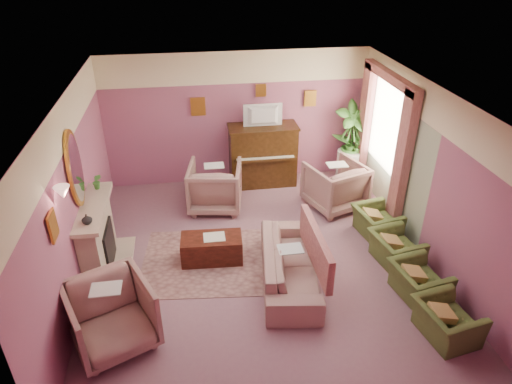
{
  "coord_description": "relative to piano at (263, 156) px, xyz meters",
  "views": [
    {
      "loc": [
        -1.0,
        -6.09,
        4.75
      ],
      "look_at": [
        0.0,
        0.4,
        1.07
      ],
      "focal_mm": 32.0,
      "sensor_mm": 36.0,
      "label": 1
    }
  ],
  "objects": [
    {
      "name": "floor",
      "position": [
        -0.5,
        -2.68,
        -0.65
      ],
      "size": [
        5.5,
        6.0,
        0.01
      ],
      "primitive_type": "cube",
      "color": "#8F6170",
      "rests_on": "ground"
    },
    {
      "name": "ceiling",
      "position": [
        -0.5,
        -2.68,
        2.15
      ],
      "size": [
        5.5,
        6.0,
        0.01
      ],
      "primitive_type": "cube",
      "color": "beige",
      "rests_on": "wall_back"
    },
    {
      "name": "wall_back",
      "position": [
        -0.5,
        0.32,
        0.75
      ],
      "size": [
        5.5,
        0.02,
        2.8
      ],
      "primitive_type": "cube",
      "color": "#834D6F",
      "rests_on": "floor"
    },
    {
      "name": "wall_front",
      "position": [
        -0.5,
        -5.68,
        0.75
      ],
      "size": [
        5.5,
        0.02,
        2.8
      ],
      "primitive_type": "cube",
      "color": "#834D6F",
      "rests_on": "floor"
    },
    {
      "name": "wall_left",
      "position": [
        -3.25,
        -2.68,
        0.75
      ],
      "size": [
        0.02,
        6.0,
        2.8
      ],
      "primitive_type": "cube",
      "color": "#834D6F",
      "rests_on": "floor"
    },
    {
      "name": "wall_right",
      "position": [
        2.25,
        -2.68,
        0.75
      ],
      "size": [
        0.02,
        6.0,
        2.8
      ],
      "primitive_type": "cube",
      "color": "#834D6F",
      "rests_on": "floor"
    },
    {
      "name": "picture_rail_band",
      "position": [
        -0.5,
        0.31,
        1.82
      ],
      "size": [
        5.5,
        0.01,
        0.65
      ],
      "primitive_type": "cube",
      "color": "#F9EBBE",
      "rests_on": "wall_back"
    },
    {
      "name": "stripe_panel",
      "position": [
        2.23,
        -1.38,
        0.42
      ],
      "size": [
        0.01,
        3.0,
        2.15
      ],
      "primitive_type": "cube",
      "color": "#A6B494",
      "rests_on": "wall_right"
    },
    {
      "name": "fireplace_surround",
      "position": [
        -3.09,
        -2.48,
        -0.1
      ],
      "size": [
        0.3,
        1.4,
        1.1
      ],
      "primitive_type": "cube",
      "color": "#BEAB90",
      "rests_on": "floor"
    },
    {
      "name": "fireplace_inset",
      "position": [
        -2.99,
        -2.48,
        -0.25
      ],
      "size": [
        0.18,
        0.72,
        0.68
      ],
      "primitive_type": "cube",
      "color": "black",
      "rests_on": "floor"
    },
    {
      "name": "fire_ember",
      "position": [
        -2.95,
        -2.48,
        -0.43
      ],
      "size": [
        0.06,
        0.54,
        0.1
      ],
      "primitive_type": "cube",
      "color": "#FF3E25",
      "rests_on": "floor"
    },
    {
      "name": "mantel_shelf",
      "position": [
        -3.06,
        -2.48,
        0.47
      ],
      "size": [
        0.4,
        1.55,
        0.07
      ],
      "primitive_type": "cube",
      "color": "#BEAB90",
      "rests_on": "fireplace_surround"
    },
    {
      "name": "hearth",
      "position": [
        -2.89,
        -2.48,
        -0.64
      ],
      "size": [
        0.55,
        1.5,
        0.02
      ],
      "primitive_type": "cube",
      "color": "#BEAB90",
      "rests_on": "floor"
    },
    {
      "name": "mirror_frame",
      "position": [
        -3.2,
        -2.48,
        1.15
      ],
      "size": [
        0.04,
        0.72,
        1.2
      ],
      "primitive_type": "ellipsoid",
      "color": "#C6892B",
      "rests_on": "wall_left"
    },
    {
      "name": "mirror_glass",
      "position": [
        -3.17,
        -2.48,
        1.15
      ],
      "size": [
        0.01,
        0.6,
        1.06
      ],
      "primitive_type": "ellipsoid",
      "color": "white",
      "rests_on": "wall_left"
    },
    {
      "name": "sconce_shade",
      "position": [
        -3.12,
        -3.53,
        1.33
      ],
      "size": [
        0.2,
        0.2,
        0.16
      ],
      "primitive_type": "cone",
      "color": "#FFB6A1",
      "rests_on": "wall_left"
    },
    {
      "name": "piano",
      "position": [
        0.0,
        0.0,
        0.0
      ],
      "size": [
        1.4,
        0.6,
        1.3
      ],
      "primitive_type": "cube",
      "color": "#37200D",
      "rests_on": "floor"
    },
    {
      "name": "piano_keyshelf",
      "position": [
        -0.0,
        -0.35,
        0.07
      ],
      "size": [
        1.3,
        0.12,
        0.06
      ],
      "primitive_type": "cube",
      "color": "#37200D",
      "rests_on": "piano"
    },
    {
      "name": "piano_keys",
      "position": [
        0.0,
        -0.35,
        0.11
      ],
      "size": [
        1.2,
        0.08,
        0.02
      ],
      "primitive_type": "cube",
      "color": "beige",
      "rests_on": "piano"
    },
    {
      "name": "piano_top",
      "position": [
        0.0,
        0.0,
        0.66
      ],
      "size": [
        1.45,
        0.65,
        0.04
      ],
      "primitive_type": "cube",
      "color": "#37200D",
      "rests_on": "piano"
    },
    {
      "name": "television",
      "position": [
        0.0,
        -0.05,
        0.95
      ],
      "size": [
        0.8,
        0.12,
        0.48
      ],
      "primitive_type": "imported",
      "color": "black",
      "rests_on": "piano"
    },
    {
      "name": "print_back_left",
      "position": [
        -1.3,
        0.28,
        1.07
      ],
      "size": [
        0.3,
        0.03,
        0.38
      ],
      "primitive_type": "cube",
      "color": "#C6892B",
      "rests_on": "wall_back"
    },
    {
      "name": "print_back_right",
      "position": [
        1.05,
        0.28,
        1.13
      ],
      "size": [
        0.26,
        0.03,
        0.34
      ],
      "primitive_type": "cube",
      "color": "#C6892B",
      "rests_on": "wall_back"
    },
    {
      "name": "print_back_mid",
      "position": [
        0.0,
        0.28,
        1.35
      ],
      "size": [
        0.22,
        0.03,
        0.26
      ],
      "primitive_type": "cube",
      "color": "#C6892B",
      "rests_on": "wall_back"
    },
    {
      "name": "print_left_wall",
      "position": [
        -3.21,
        -3.88,
        1.07
      ],
      "size": [
        0.03,
        0.28,
        0.36
      ],
      "primitive_type": "cube",
      "color": "#C6892B",
      "rests_on": "wall_left"
    },
    {
      "name": "window_blind",
      "position": [
        2.2,
        -1.13,
        1.05
      ],
      "size": [
        0.03,
        1.4,
        1.8
      ],
      "primitive_type": "cube",
      "color": "beige",
      "rests_on": "wall_right"
    },
    {
      "name": "curtain_left",
      "position": [
        2.12,
        -2.05,
        0.65
      ],
      "size": [
        0.16,
        0.34,
        2.6
      ],
      "primitive_type": "cube",
      "color": "#A15958",
      "rests_on": "floor"
    },
    {
      "name": "curtain_right",
      "position": [
        2.12,
        -0.21,
        0.65
      ],
      "size": [
        0.16,
        0.34,
        2.6
      ],
      "primitive_type": "cube",
      "color": "#A15958",
      "rests_on": "floor"
    },
    {
      "name": "pelmet",
      "position": [
        2.12,
        -1.13,
        1.91
      ],
      "size": [
        0.16,
        2.2,
        0.16
      ],
      "primitive_type": "cube",
      "color": "#A15958",
      "rests_on": "wall_right"
    },
    {
      "name": "mantel_plant",
      "position": [
        -3.05,
        -1.93,
        0.64
      ],
      "size": [
        0.16,
        0.16,
        0.28
      ],
      "primitive_type": "imported",
      "color": "#3D822F",
      "rests_on": "mantel_shelf"
    },
    {
      "name": "mantel_vase",
      "position": [
        -3.05,
        -2.98,
        0.58
      ],
      "size": [
        0.16,
        0.16,
        0.16
      ],
      "primitive_type": "imported",
      "color": "#F9EBBE",
      "rests_on": "mantel_shelf"
    },
    {
      "name": "area_rug",
      "position": [
        -1.2,
        -2.64,
        -0.64
      ],
      "size": [
        2.67,
        2.05,
        0.01
      ],
      "primitive_type": "cube",
      "rotation": [
        0.0,
        0.0,
        -0.1
      ],
      "color": "#91645F",
      "rests_on": "floor"
    },
    {
      "name": "coffee_table",
      "position": [
        -1.29,
        -2.58,
        -0.43
      ],
      "size": [
        1.03,
        0.56,
        0.45
      ],
      "primitive_type": "cube",
      "rotation": [
        0.0,
        0.0,
        -0.06
      ],
      "color": "#41170E",
      "rests_on": "floor"
    },
    {
      "name": "table_paper",
      "position": [
        -1.24,
        -2.58,
        -0.2
      ],
      "size": [
        0.35,
        0.28,
        0.01
      ],
      "primitive_type": "cube",
      "color": "beige",
      "rests_on": "coffee_table"
    },
    {
      "name": "sofa",
      "position": [
        -0.12,
        -3.28,
        -0.23
      ],
      "size": [
        0.7,
        2.1,
        0.85
      ],
      "primitive_type": "imported",
      "color": "#A37A6E",
      "rests_on": "floor"
    },
    {
      "name": "sofa_throw",
      "position": [
        0.28,
        -3.28,
        -0.05
      ],
      "size": [
        0.11,
        1.59,
        0.58
      ],
      "primitive_type": "cube",
      "color": "#A15958",
      "rests_on": "sofa"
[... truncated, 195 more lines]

